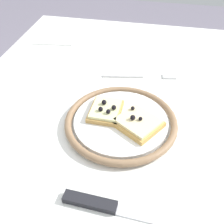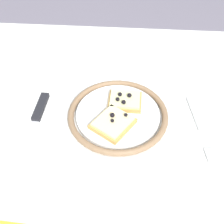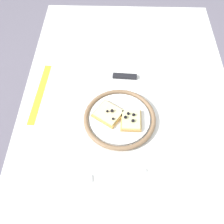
{
  "view_description": "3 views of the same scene",
  "coord_description": "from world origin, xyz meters",
  "px_view_note": "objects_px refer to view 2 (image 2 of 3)",
  "views": [
    {
      "loc": [
        0.36,
        0.09,
        1.14
      ],
      "look_at": [
        -0.07,
        0.0,
        0.75
      ],
      "focal_mm": 42.85,
      "sensor_mm": 36.0,
      "label": 1
    },
    {
      "loc": [
        -0.07,
        0.52,
        1.29
      ],
      "look_at": [
        -0.04,
        0.03,
        0.76
      ],
      "focal_mm": 49.19,
      "sensor_mm": 36.0,
      "label": 2
    },
    {
      "loc": [
        -0.53,
        0.04,
        1.46
      ],
      "look_at": [
        -0.04,
        0.05,
        0.76
      ],
      "focal_mm": 41.69,
      "sensor_mm": 36.0,
      "label": 3
    }
  ],
  "objects_px": {
    "plate": "(118,115)",
    "fork": "(200,127)",
    "pizza_slice_far": "(113,123)",
    "pizza_slice_near": "(125,101)",
    "knife": "(37,117)",
    "dining_table": "(99,133)"
  },
  "relations": [
    {
      "from": "plate",
      "to": "fork",
      "type": "xyz_separation_m",
      "value": [
        -0.19,
        0.02,
        -0.01
      ]
    },
    {
      "from": "pizza_slice_far",
      "to": "plate",
      "type": "bearing_deg",
      "value": -104.35
    },
    {
      "from": "pizza_slice_near",
      "to": "knife",
      "type": "distance_m",
      "value": 0.22
    },
    {
      "from": "fork",
      "to": "knife",
      "type": "bearing_deg",
      "value": -0.08
    },
    {
      "from": "plate",
      "to": "fork",
      "type": "height_order",
      "value": "plate"
    },
    {
      "from": "pizza_slice_near",
      "to": "knife",
      "type": "height_order",
      "value": "pizza_slice_near"
    },
    {
      "from": "pizza_slice_far",
      "to": "knife",
      "type": "relative_size",
      "value": 0.48
    },
    {
      "from": "pizza_slice_near",
      "to": "knife",
      "type": "bearing_deg",
      "value": 13.91
    },
    {
      "from": "pizza_slice_near",
      "to": "fork",
      "type": "distance_m",
      "value": 0.19
    },
    {
      "from": "knife",
      "to": "fork",
      "type": "xyz_separation_m",
      "value": [
        -0.39,
        0.0,
        -0.0
      ]
    },
    {
      "from": "pizza_slice_near",
      "to": "pizza_slice_far",
      "type": "relative_size",
      "value": 0.71
    },
    {
      "from": "plate",
      "to": "knife",
      "type": "relative_size",
      "value": 1.0
    },
    {
      "from": "dining_table",
      "to": "plate",
      "type": "distance_m",
      "value": 0.12
    },
    {
      "from": "plate",
      "to": "fork",
      "type": "distance_m",
      "value": 0.19
    },
    {
      "from": "plate",
      "to": "pizza_slice_far",
      "type": "distance_m",
      "value": 0.04
    },
    {
      "from": "dining_table",
      "to": "pizza_slice_near",
      "type": "height_order",
      "value": "pizza_slice_near"
    },
    {
      "from": "dining_table",
      "to": "knife",
      "type": "height_order",
      "value": "knife"
    },
    {
      "from": "dining_table",
      "to": "plate",
      "type": "relative_size",
      "value": 4.96
    },
    {
      "from": "knife",
      "to": "dining_table",
      "type": "bearing_deg",
      "value": -163.39
    },
    {
      "from": "pizza_slice_far",
      "to": "knife",
      "type": "distance_m",
      "value": 0.19
    },
    {
      "from": "plate",
      "to": "pizza_slice_near",
      "type": "distance_m",
      "value": 0.04
    },
    {
      "from": "plate",
      "to": "fork",
      "type": "relative_size",
      "value": 1.19
    }
  ]
}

